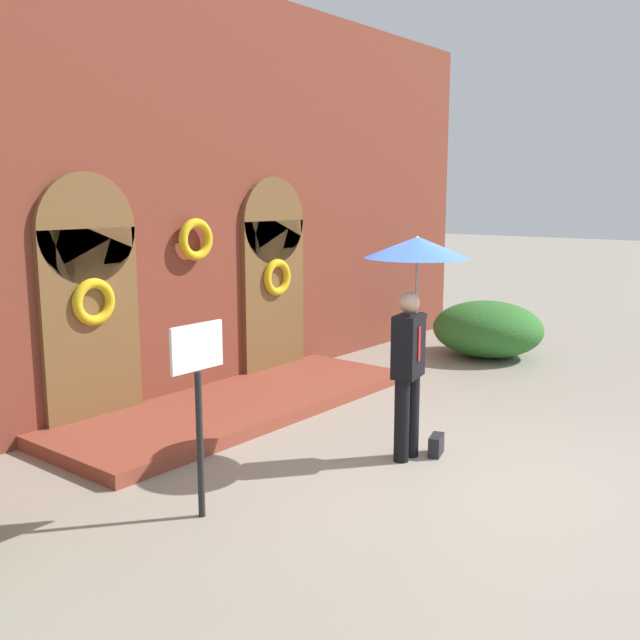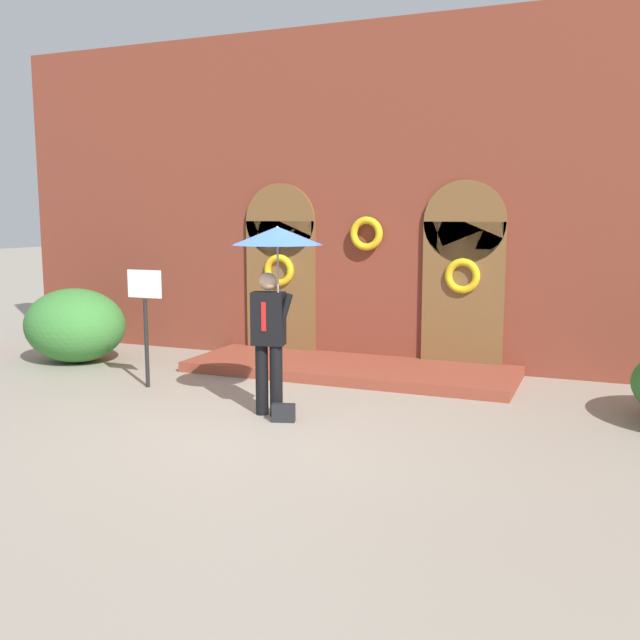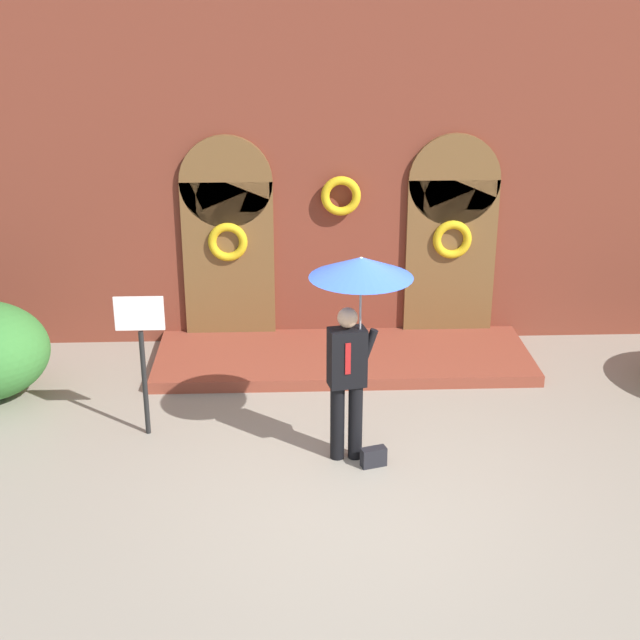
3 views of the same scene
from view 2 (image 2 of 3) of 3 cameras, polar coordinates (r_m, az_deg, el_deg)
The scene contains 6 objects.
ground_plane at distance 8.64m, azimuth -4.59°, elevation -8.42°, with size 80.00×80.00×0.00m, color gray.
building_facade at distance 12.13m, azimuth 4.22°, elevation 9.19°, with size 14.00×2.30×5.60m.
person_with_umbrella at distance 8.72m, azimuth -3.62°, elevation 4.53°, with size 1.10×1.10×2.36m.
handbag at distance 8.76m, azimuth -2.93°, elevation -7.43°, with size 0.28×0.12×0.22m, color black.
sign_post at distance 10.59m, azimuth -13.80°, elevation 0.90°, with size 0.56×0.06×1.72m.
shrub_left at distance 12.89m, azimuth -19.02°, elevation -0.41°, with size 1.77×1.52×1.27m, color #387A33.
Camera 2 is at (3.75, -7.38, 2.48)m, focal length 40.00 mm.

